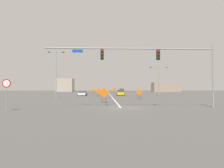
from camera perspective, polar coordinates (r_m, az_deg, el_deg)
The scene contains 16 objects.
ground at distance 20.88m, azimuth 2.52°, elevation -6.86°, with size 193.09×193.09×0.00m, color #4C4947.
road_centre_stripe at distance 74.37m, azimuth -1.06°, elevation -2.51°, with size 0.16×107.27×0.01m.
traffic_signal_assembly at distance 21.55m, azimuth 11.99°, elevation 7.12°, with size 17.86×0.44×6.67m.
stop_sign at distance 20.17m, azimuth -28.07°, elevation -1.19°, with size 0.76×0.07×2.89m.
street_lamp_far_right at distance 49.19m, azimuth 13.29°, elevation 1.68°, with size 4.43×0.24×7.08m.
street_lamp_near_right at distance 39.32m, azimuth -15.75°, elevation 3.62°, with size 3.15×0.24×8.97m.
construction_sign_right_shoulder at distance 43.20m, azimuth -3.88°, elevation -2.13°, with size 1.29×0.05×1.94m.
construction_sign_median_near at distance 62.83m, azimuth -5.32°, elevation -1.85°, with size 1.11×0.17×1.71m.
construction_sign_right_lane at distance 67.68m, azimuth 0.65°, elevation -1.59°, with size 1.25×0.35×2.03m.
construction_sign_left_shoulder at distance 26.98m, azimuth -2.30°, elevation -2.63°, with size 1.38×0.15×2.13m.
construction_sign_median_far at distance 35.53m, azimuth 7.89°, elevation -2.54°, with size 1.16×0.09×1.80m.
car_white_passing at distance 50.49m, azimuth -8.47°, elevation -2.65°, with size 2.08×4.56×1.19m.
car_yellow_approaching at distance 50.08m, azimuth 2.48°, elevation -2.56°, with size 2.17×4.04×1.46m.
car_orange_near at distance 77.21m, azimuth 2.76°, elevation -1.92°, with size 2.15×4.23×1.54m.
roadside_building_east at distance 90.05m, azimuth 15.15°, elevation -0.89°, with size 11.59×5.93×4.08m.
roadside_building_west at distance 93.90m, azimuth -13.27°, elevation -0.32°, with size 7.30×7.65×5.98m.
Camera 1 is at (-1.80, -20.68, 2.19)m, focal length 31.82 mm.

